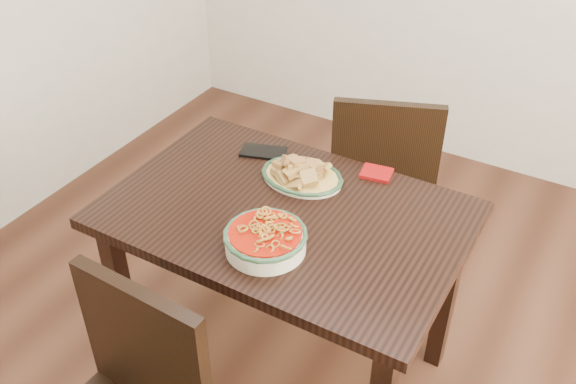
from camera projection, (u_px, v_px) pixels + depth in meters
The scene contains 7 objects.
floor at pixel (316, 367), 2.49m from camera, with size 3.50×3.50×0.00m, color #361C11.
dining_table at pixel (285, 235), 2.13m from camera, with size 1.14×0.76×0.75m.
chair_far at pixel (382, 174), 2.68m from camera, with size 0.54×0.54×0.89m.
fish_plate at pixel (302, 169), 2.18m from camera, with size 0.29×0.22×0.11m.
noodle_bowl at pixel (265, 238), 1.89m from camera, with size 0.25×0.25×0.08m.
smartphone at pixel (264, 152), 2.34m from camera, with size 0.17×0.09×0.01m, color black.
napkin at pixel (376, 173), 2.23m from camera, with size 0.10×0.09×0.01m, color maroon.
Camera 1 is at (0.72, -1.45, 2.01)m, focal length 40.00 mm.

